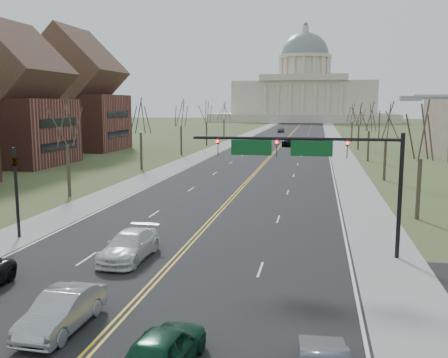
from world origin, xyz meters
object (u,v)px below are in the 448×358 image
at_px(car_nb_inner_lead, 163,350).
at_px(car_far_sb, 281,130).
at_px(car_sb_inner_lead, 62,311).
at_px(car_sb_inner_second, 129,246).
at_px(signal_mast, 310,157).
at_px(signal_left, 16,182).
at_px(car_far_nb, 288,142).

bearing_deg(car_nb_inner_lead, car_far_sb, -81.55).
bearing_deg(car_sb_inner_lead, car_sb_inner_second, 96.24).
distance_m(signal_mast, car_sb_inner_lead, 16.02).
xyz_separation_m(signal_mast, signal_left, (-18.95, 0.00, -2.05)).
bearing_deg(signal_left, signal_mast, -0.00).
xyz_separation_m(signal_left, car_sb_inner_second, (8.94, -3.05, -2.92)).
distance_m(car_far_nb, car_far_sb, 51.16).
height_order(car_nb_inner_lead, car_far_nb, car_far_nb).
distance_m(signal_left, car_far_nb, 77.97).
distance_m(car_nb_inner_lead, car_far_nb, 91.16).
distance_m(signal_left, car_far_sb, 127.95).
relative_size(car_nb_inner_lead, car_sb_inner_lead, 0.98).
distance_m(car_nb_inner_lead, car_sb_inner_lead, 5.36).
distance_m(signal_left, car_sb_inner_second, 9.89).
bearing_deg(signal_left, car_sb_inner_lead, -51.30).
bearing_deg(car_far_sb, car_sb_inner_lead, -87.06).
bearing_deg(signal_mast, car_far_nb, 94.29).
height_order(signal_mast, car_sb_inner_second, signal_mast).
bearing_deg(car_far_sb, car_sb_inner_second, -87.33).
height_order(car_nb_inner_lead, car_sb_inner_second, car_sb_inner_second).
distance_m(signal_left, car_sb_inner_lead, 15.75).
height_order(car_sb_inner_lead, car_far_nb, car_far_nb).
relative_size(signal_mast, car_sb_inner_lead, 2.61).
height_order(car_sb_inner_lead, car_sb_inner_second, car_sb_inner_second).
xyz_separation_m(car_sb_inner_lead, car_sb_inner_second, (-0.73, 9.02, 0.02)).
bearing_deg(signal_mast, car_sb_inner_second, -163.03).
distance_m(car_nb_inner_lead, car_far_sb, 142.19).
relative_size(signal_mast, car_sb_inner_second, 2.24).
xyz_separation_m(signal_mast, car_sb_inner_second, (-10.00, -3.05, -4.96)).
distance_m(car_sb_inner_lead, car_far_sb, 139.76).
xyz_separation_m(car_far_nb, car_far_sb, (-5.38, 50.88, -0.06)).
bearing_deg(car_sb_inner_lead, signal_left, 130.30).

